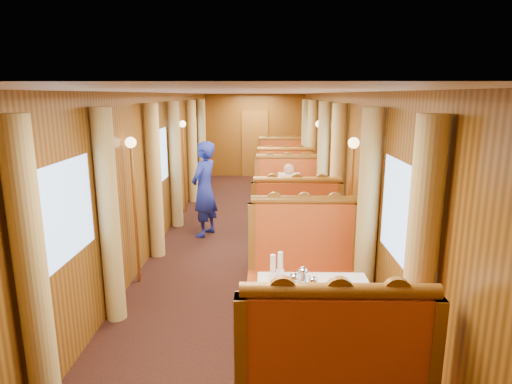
{
  "coord_description": "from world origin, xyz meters",
  "views": [
    {
      "loc": [
        0.28,
        -7.1,
        2.47
      ],
      "look_at": [
        0.16,
        -0.89,
        1.05
      ],
      "focal_mm": 30.0,
      "sensor_mm": 36.0,
      "label": 1
    }
  ],
  "objects_px": {
    "banquette_far_fwd": "(284,186)",
    "fruit_plate": "(351,293)",
    "teapot_back": "(303,278)",
    "passenger": "(289,189)",
    "banquette_mid_fwd": "(295,235)",
    "tea_tray": "(308,291)",
    "banquette_near_aft": "(304,276)",
    "steward": "(204,189)",
    "table_near": "(314,326)",
    "table_far": "(282,180)",
    "teapot_right": "(313,286)",
    "rose_vase_mid": "(291,188)",
    "banquette_mid_aft": "(288,202)",
    "table_mid": "(291,219)",
    "rose_vase_far": "(283,158)",
    "teapot_left": "(294,284)",
    "banquette_far_aft": "(281,171)"
  },
  "relations": [
    {
      "from": "banquette_far_fwd",
      "to": "fruit_plate",
      "type": "xyz_separation_m",
      "value": [
        0.3,
        -6.12,
        0.35
      ]
    },
    {
      "from": "teapot_back",
      "to": "passenger",
      "type": "relative_size",
      "value": 0.22
    },
    {
      "from": "banquette_mid_fwd",
      "to": "tea_tray",
      "type": "xyz_separation_m",
      "value": [
        -0.07,
        -2.56,
        0.33
      ]
    },
    {
      "from": "banquette_far_fwd",
      "to": "teapot_back",
      "type": "relative_size",
      "value": 8.0
    },
    {
      "from": "banquette_mid_fwd",
      "to": "passenger",
      "type": "distance_m",
      "value": 1.81
    },
    {
      "from": "banquette_near_aft",
      "to": "passenger",
      "type": "bearing_deg",
      "value": 90.0
    },
    {
      "from": "steward",
      "to": "table_near",
      "type": "bearing_deg",
      "value": 44.53
    },
    {
      "from": "table_far",
      "to": "tea_tray",
      "type": "bearing_deg",
      "value": -90.54
    },
    {
      "from": "tea_tray",
      "to": "teapot_right",
      "type": "bearing_deg",
      "value": -14.26
    },
    {
      "from": "table_near",
      "to": "fruit_plate",
      "type": "height_order",
      "value": "fruit_plate"
    },
    {
      "from": "fruit_plate",
      "to": "rose_vase_mid",
      "type": "bearing_deg",
      "value": 94.9
    },
    {
      "from": "banquette_mid_aft",
      "to": "passenger",
      "type": "distance_m",
      "value": 0.4
    },
    {
      "from": "banquette_mid_fwd",
      "to": "tea_tray",
      "type": "bearing_deg",
      "value": -91.5
    },
    {
      "from": "table_mid",
      "to": "rose_vase_mid",
      "type": "xyz_separation_m",
      "value": [
        -0.01,
        -0.0,
        0.55
      ]
    },
    {
      "from": "table_near",
      "to": "passenger",
      "type": "bearing_deg",
      "value": 90.0
    },
    {
      "from": "banquette_near_aft",
      "to": "banquette_far_fwd",
      "type": "height_order",
      "value": "same"
    },
    {
      "from": "banquette_mid_fwd",
      "to": "steward",
      "type": "height_order",
      "value": "steward"
    },
    {
      "from": "teapot_right",
      "to": "rose_vase_far",
      "type": "distance_m",
      "value": 7.06
    },
    {
      "from": "banquette_far_fwd",
      "to": "teapot_right",
      "type": "distance_m",
      "value": 6.08
    },
    {
      "from": "teapot_left",
      "to": "table_near",
      "type": "bearing_deg",
      "value": 29.61
    },
    {
      "from": "teapot_left",
      "to": "rose_vase_far",
      "type": "relative_size",
      "value": 0.45
    },
    {
      "from": "teapot_left",
      "to": "passenger",
      "type": "relative_size",
      "value": 0.21
    },
    {
      "from": "banquette_mid_aft",
      "to": "tea_tray",
      "type": "relative_size",
      "value": 3.94
    },
    {
      "from": "teapot_left",
      "to": "teapot_back",
      "type": "bearing_deg",
      "value": 66.95
    },
    {
      "from": "table_far",
      "to": "banquette_far_aft",
      "type": "height_order",
      "value": "banquette_far_aft"
    },
    {
      "from": "banquette_mid_fwd",
      "to": "teapot_right",
      "type": "relative_size",
      "value": 9.35
    },
    {
      "from": "table_mid",
      "to": "rose_vase_far",
      "type": "bearing_deg",
      "value": 89.94
    },
    {
      "from": "banquette_near_aft",
      "to": "passenger",
      "type": "distance_m",
      "value": 3.27
    },
    {
      "from": "banquette_mid_aft",
      "to": "rose_vase_mid",
      "type": "height_order",
      "value": "banquette_mid_aft"
    },
    {
      "from": "banquette_mid_aft",
      "to": "banquette_far_aft",
      "type": "xyz_separation_m",
      "value": [
        0.0,
        3.5,
        0.0
      ]
    },
    {
      "from": "rose_vase_mid",
      "to": "table_far",
      "type": "bearing_deg",
      "value": 89.82
    },
    {
      "from": "teapot_right",
      "to": "rose_vase_far",
      "type": "height_order",
      "value": "rose_vase_far"
    },
    {
      "from": "table_far",
      "to": "table_near",
      "type": "bearing_deg",
      "value": -90.0
    },
    {
      "from": "table_mid",
      "to": "banquette_far_aft",
      "type": "bearing_deg",
      "value": 90.0
    },
    {
      "from": "banquette_mid_fwd",
      "to": "tea_tray",
      "type": "height_order",
      "value": "banquette_mid_fwd"
    },
    {
      "from": "tea_tray",
      "to": "rose_vase_mid",
      "type": "bearing_deg",
      "value": 89.1
    },
    {
      "from": "banquette_near_aft",
      "to": "table_far",
      "type": "distance_m",
      "value": 5.99
    },
    {
      "from": "banquette_mid_fwd",
      "to": "rose_vase_far",
      "type": "bearing_deg",
      "value": 89.95
    },
    {
      "from": "rose_vase_far",
      "to": "table_far",
      "type": "bearing_deg",
      "value": 97.96
    },
    {
      "from": "banquette_near_aft",
      "to": "table_mid",
      "type": "distance_m",
      "value": 2.49
    },
    {
      "from": "banquette_far_aft",
      "to": "teapot_back",
      "type": "height_order",
      "value": "banquette_far_aft"
    },
    {
      "from": "tea_tray",
      "to": "steward",
      "type": "xyz_separation_m",
      "value": [
        -1.45,
        3.79,
        0.09
      ]
    },
    {
      "from": "rose_vase_far",
      "to": "steward",
      "type": "relative_size",
      "value": 0.21
    },
    {
      "from": "teapot_right",
      "to": "teapot_back",
      "type": "distance_m",
      "value": 0.17
    },
    {
      "from": "banquette_far_aft",
      "to": "passenger",
      "type": "relative_size",
      "value": 1.76
    },
    {
      "from": "teapot_back",
      "to": "fruit_plate",
      "type": "height_order",
      "value": "teapot_back"
    },
    {
      "from": "teapot_right",
      "to": "passenger",
      "type": "distance_m",
      "value": 4.35
    },
    {
      "from": "fruit_plate",
      "to": "teapot_right",
      "type": "bearing_deg",
      "value": 171.28
    },
    {
      "from": "teapot_left",
      "to": "rose_vase_mid",
      "type": "height_order",
      "value": "rose_vase_mid"
    },
    {
      "from": "banquette_mid_fwd",
      "to": "banquette_far_aft",
      "type": "bearing_deg",
      "value": 90.0
    }
  ]
}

